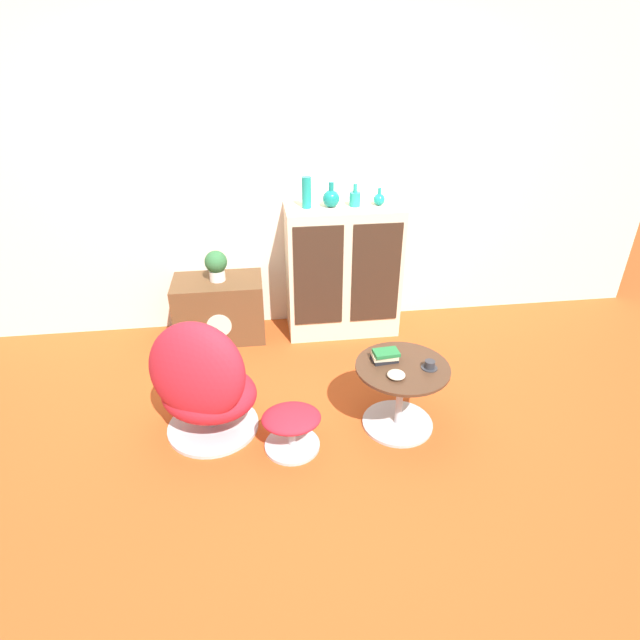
% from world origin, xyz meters
% --- Properties ---
extents(ground_plane, '(12.00, 12.00, 0.00)m').
position_xyz_m(ground_plane, '(0.00, 0.00, 0.00)').
color(ground_plane, '#B74C1E').
extents(wall_back, '(6.40, 0.06, 2.60)m').
position_xyz_m(wall_back, '(0.00, 1.65, 1.30)').
color(wall_back, silver).
rests_on(wall_back, ground_plane).
extents(sideboard, '(0.92, 0.45, 1.08)m').
position_xyz_m(sideboard, '(0.40, 1.39, 0.54)').
color(sideboard, beige).
rests_on(sideboard, ground_plane).
extents(tv_console, '(0.73, 0.45, 0.52)m').
position_xyz_m(tv_console, '(-0.64, 1.40, 0.26)').
color(tv_console, brown).
rests_on(tv_console, ground_plane).
extents(egg_chair, '(0.77, 0.74, 0.84)m').
position_xyz_m(egg_chair, '(-0.67, 0.15, 0.38)').
color(egg_chair, '#B7B7BC').
rests_on(egg_chair, ground_plane).
extents(ottoman, '(0.36, 0.34, 0.27)m').
position_xyz_m(ottoman, '(-0.16, -0.04, 0.18)').
color(ottoman, '#B7B7BC').
rests_on(ottoman, ground_plane).
extents(coffee_table, '(0.58, 0.58, 0.46)m').
position_xyz_m(coffee_table, '(0.54, 0.07, 0.27)').
color(coffee_table, '#B7B7BC').
rests_on(coffee_table, ground_plane).
extents(vase_leftmost, '(0.07, 0.07, 0.24)m').
position_xyz_m(vase_leftmost, '(0.11, 1.40, 1.20)').
color(vase_leftmost, teal).
rests_on(vase_leftmost, sideboard).
extents(vase_inner_left, '(0.13, 0.13, 0.19)m').
position_xyz_m(vase_inner_left, '(0.30, 1.40, 1.15)').
color(vase_inner_left, '#147A75').
rests_on(vase_inner_left, sideboard).
extents(vase_inner_right, '(0.09, 0.09, 0.17)m').
position_xyz_m(vase_inner_right, '(0.48, 1.40, 1.14)').
color(vase_inner_right, teal).
rests_on(vase_inner_right, sideboard).
extents(vase_rightmost, '(0.09, 0.09, 0.13)m').
position_xyz_m(vase_rightmost, '(0.68, 1.40, 1.13)').
color(vase_rightmost, teal).
rests_on(vase_rightmost, sideboard).
extents(potted_plant, '(0.18, 0.18, 0.25)m').
position_xyz_m(potted_plant, '(-0.63, 1.40, 0.65)').
color(potted_plant, silver).
rests_on(potted_plant, tv_console).
extents(teacup, '(0.10, 0.10, 0.05)m').
position_xyz_m(teacup, '(0.70, 0.03, 0.48)').
color(teacup, '#2D2D33').
rests_on(teacup, coffee_table).
extents(book_stack, '(0.17, 0.12, 0.07)m').
position_xyz_m(book_stack, '(0.45, 0.15, 0.49)').
color(book_stack, black).
rests_on(book_stack, coffee_table).
extents(bowl, '(0.11, 0.11, 0.04)m').
position_xyz_m(bowl, '(0.47, -0.04, 0.48)').
color(bowl, beige).
rests_on(bowl, coffee_table).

